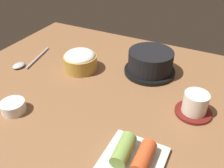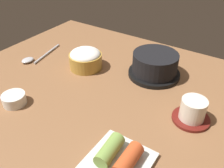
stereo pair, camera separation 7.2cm
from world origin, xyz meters
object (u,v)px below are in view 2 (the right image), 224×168
stone_pot (155,65)px  kimchi_plate (119,158)px  tea_cup_with_saucer (193,111)px  spoon (34,58)px  rice_bowl (86,58)px  side_bowl_near (14,99)px

stone_pot → kimchi_plate: stone_pot is taller
tea_cup_with_saucer → spoon: 59.54cm
stone_pot → tea_cup_with_saucer: stone_pot is taller
rice_bowl → spoon: (-19.80, -6.05, -2.99)cm
rice_bowl → stone_pot: bearing=21.1°
spoon → side_bowl_near: bearing=-53.6°
spoon → tea_cup_with_saucer: bearing=0.1°
tea_cup_with_saucer → side_bowl_near: 48.82cm
side_bowl_near → stone_pot: bearing=53.4°
stone_pot → side_bowl_near: 44.42cm
tea_cup_with_saucer → kimchi_plate: tea_cup_with_saucer is taller
tea_cup_with_saucer → kimchi_plate: size_ratio=0.75×
kimchi_plate → side_bowl_near: size_ratio=2.00×
side_bowl_near → spoon: side_bowl_near is taller
kimchi_plate → spoon: size_ratio=0.71×
kimchi_plate → spoon: (-50.99, 21.90, -1.08)cm
side_bowl_near → spoon: bearing=126.4°
side_bowl_near → kimchi_plate: bearing=-1.5°
rice_bowl → kimchi_plate: bearing=-41.9°
stone_pot → tea_cup_with_saucer: (17.54, -14.53, -1.03)cm
kimchi_plate → side_bowl_near: bearing=178.5°
side_bowl_near → tea_cup_with_saucer: bearing=25.6°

